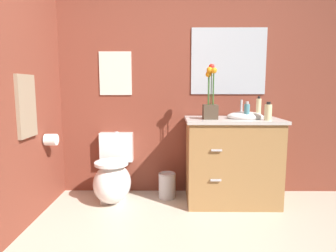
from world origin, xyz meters
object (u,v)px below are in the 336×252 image
at_px(toilet_paper_roll, 51,140).
at_px(toilet, 113,178).
at_px(vanity_cabinet, 232,160).
at_px(flower_vase, 210,100).
at_px(lotion_bottle, 268,112).
at_px(hanging_towel, 26,106).
at_px(hand_wash_bottle, 247,111).
at_px(soap_bottle, 259,108).
at_px(wall_mirror, 229,61).
at_px(wall_poster, 115,73).
at_px(trash_bin, 167,185).

bearing_deg(toilet_paper_roll, toilet, 19.91).
relative_size(vanity_cabinet, flower_vase, 1.96).
xyz_separation_m(toilet, lotion_bottle, (1.51, -0.18, 0.70)).
xyz_separation_m(toilet, toilet_paper_roll, (-0.54, -0.20, 0.44)).
height_order(lotion_bottle, hanging_towel, hanging_towel).
distance_m(hand_wash_bottle, toilet_paper_roll, 1.90).
bearing_deg(toilet, vanity_cabinet, -1.24).
relative_size(hand_wash_bottle, hanging_towel, 0.33).
bearing_deg(soap_bottle, hand_wash_bottle, -135.08).
bearing_deg(hanging_towel, flower_vase, 15.53).
relative_size(toilet, flower_vase, 1.29).
distance_m(vanity_cabinet, wall_mirror, 1.05).
bearing_deg(wall_poster, soap_bottle, -8.13).
bearing_deg(wall_poster, hand_wash_bottle, -15.65).
distance_m(toilet, wall_poster, 1.11).
bearing_deg(toilet_paper_roll, wall_poster, 40.56).
xyz_separation_m(soap_bottle, hand_wash_bottle, (-0.16, -0.16, -0.02)).
height_order(toilet, soap_bottle, soap_bottle).
distance_m(lotion_bottle, trash_bin, 1.27).
height_order(flower_vase, soap_bottle, flower_vase).
bearing_deg(hand_wash_bottle, wall_mirror, 107.17).
bearing_deg(hand_wash_bottle, toilet, 175.45).
bearing_deg(flower_vase, lotion_bottle, -11.28).
relative_size(flower_vase, wall_poster, 1.15).
relative_size(soap_bottle, wall_poster, 0.47).
bearing_deg(flower_vase, toilet_paper_roll, -175.43).
bearing_deg(soap_bottle, toilet, -177.93).
xyz_separation_m(vanity_cabinet, wall_mirror, (-0.00, 0.29, 1.00)).
distance_m(lotion_bottle, wall_poster, 1.62).
relative_size(vanity_cabinet, soap_bottle, 4.78).
bearing_deg(hand_wash_bottle, hanging_towel, -168.08).
bearing_deg(toilet_paper_roll, hanging_towel, -99.82).
xyz_separation_m(toilet, flower_vase, (0.99, -0.07, 0.81)).
height_order(trash_bin, toilet_paper_roll, toilet_paper_roll).
height_order(toilet, hanging_towel, hanging_towel).
relative_size(soap_bottle, wall_mirror, 0.27).
height_order(soap_bottle, hanging_towel, hanging_towel).
distance_m(vanity_cabinet, flower_vase, 0.65).
height_order(toilet, flower_vase, flower_vase).
distance_m(toilet, hanging_towel, 1.11).
distance_m(trash_bin, hanging_towel, 1.57).
distance_m(toilet, trash_bin, 0.58).
relative_size(lotion_bottle, hanging_towel, 0.33).
bearing_deg(wall_mirror, soap_bottle, -37.73).
distance_m(soap_bottle, trash_bin, 1.25).
relative_size(toilet, hanging_towel, 1.33).
relative_size(lotion_bottle, trash_bin, 0.64).
relative_size(lotion_bottle, wall_poster, 0.37).
height_order(vanity_cabinet, wall_mirror, wall_mirror).
bearing_deg(hand_wash_bottle, vanity_cabinet, 144.69).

